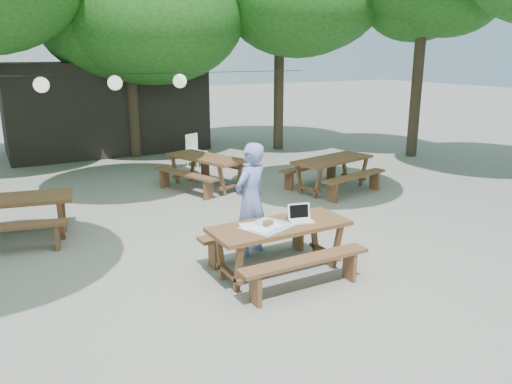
{
  "coord_description": "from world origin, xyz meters",
  "views": [
    {
      "loc": [
        -3.04,
        -6.01,
        3.07
      ],
      "look_at": [
        0.45,
        0.34,
        1.05
      ],
      "focal_mm": 35.0,
      "sensor_mm": 36.0,
      "label": 1
    }
  ],
  "objects_px": {
    "picnic_table_nw": "(11,218)",
    "plastic_chair": "(197,157)",
    "woman": "(251,199)",
    "main_picnic_table": "(280,248)"
  },
  "relations": [
    {
      "from": "woman",
      "to": "plastic_chair",
      "type": "bearing_deg",
      "value": -127.66
    },
    {
      "from": "woman",
      "to": "plastic_chair",
      "type": "relative_size",
      "value": 1.97
    },
    {
      "from": "plastic_chair",
      "to": "woman",
      "type": "bearing_deg",
      "value": -128.34
    },
    {
      "from": "picnic_table_nw",
      "to": "plastic_chair",
      "type": "relative_size",
      "value": 2.42
    },
    {
      "from": "picnic_table_nw",
      "to": "plastic_chair",
      "type": "xyz_separation_m",
      "value": [
        4.92,
        3.85,
        -0.13
      ]
    },
    {
      "from": "main_picnic_table",
      "to": "woman",
      "type": "bearing_deg",
      "value": 89.44
    },
    {
      "from": "picnic_table_nw",
      "to": "plastic_chair",
      "type": "bearing_deg",
      "value": 49.4
    },
    {
      "from": "picnic_table_nw",
      "to": "plastic_chair",
      "type": "distance_m",
      "value": 6.25
    },
    {
      "from": "main_picnic_table",
      "to": "woman",
      "type": "relative_size",
      "value": 1.13
    },
    {
      "from": "main_picnic_table",
      "to": "plastic_chair",
      "type": "bearing_deg",
      "value": 77.01
    }
  ]
}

